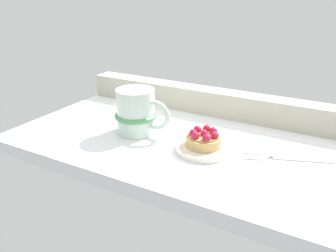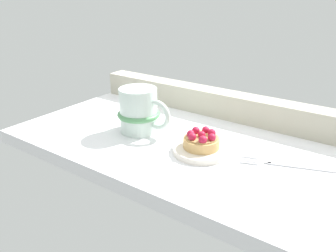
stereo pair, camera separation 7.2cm
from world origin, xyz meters
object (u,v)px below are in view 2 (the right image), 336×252
(dessert_plate, at_px, (201,150))
(coffee_mug, at_px, (140,111))
(raspberry_tart, at_px, (201,140))
(dessert_fork, at_px, (285,165))

(dessert_plate, height_order, coffee_mug, coffee_mug)
(raspberry_tart, relative_size, coffee_mug, 0.53)
(coffee_mug, distance_m, dessert_fork, 0.33)
(coffee_mug, bearing_deg, dessert_fork, 5.40)
(dessert_plate, xyz_separation_m, coffee_mug, (-0.17, 0.01, 0.04))
(coffee_mug, xyz_separation_m, dessert_fork, (0.33, 0.03, -0.05))
(coffee_mug, bearing_deg, dessert_plate, -3.91)
(dessert_fork, bearing_deg, coffee_mug, -174.60)
(raspberry_tart, distance_m, dessert_fork, 0.17)
(dessert_fork, bearing_deg, dessert_plate, -164.87)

